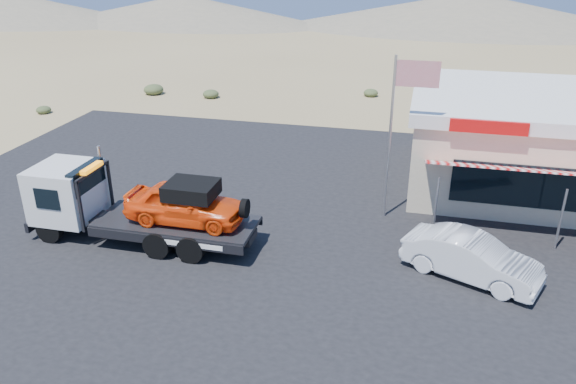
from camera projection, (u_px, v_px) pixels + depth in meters
The scene contains 8 objects.
ground at pixel (226, 260), 18.24m from camera, with size 120.00×120.00×0.00m, color olive.
asphalt_lot at pixel (306, 226), 20.47m from camera, with size 32.00×24.00×0.02m, color black.
tow_truck at pixel (136, 203), 18.97m from camera, with size 7.74×2.30×2.59m.
white_sedan at pixel (471, 258), 17.04m from camera, with size 1.44×4.13×1.36m, color silver.
jerky_store at pixel (538, 141), 23.12m from camera, with size 10.40×9.97×3.90m.
flagpole at pixel (398, 120), 19.64m from camera, with size 1.55×0.10×6.00m.
desert_scrub at pixel (77, 131), 29.93m from camera, with size 24.96×33.51×0.72m.
distant_hills at pixel (301, 11), 68.55m from camera, with size 126.00×48.00×4.20m.
Camera 1 is at (5.71, -14.84, 9.44)m, focal length 35.00 mm.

